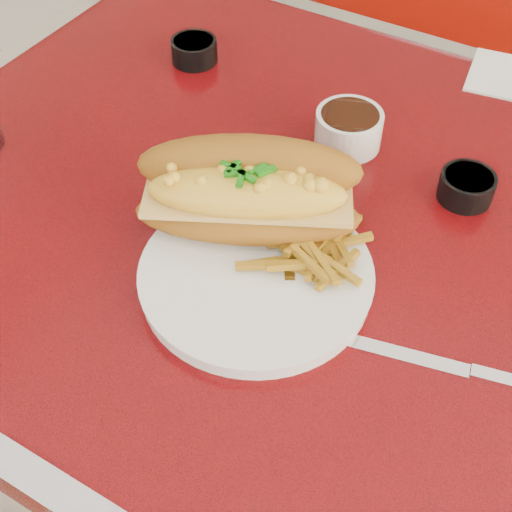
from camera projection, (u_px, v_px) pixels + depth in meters
The scene contains 11 objects.
diner_table at pixel (362, 325), 0.89m from camera, with size 1.23×0.83×0.77m.
booth_bench_far at pixel (498, 161), 1.60m from camera, with size 1.20×0.51×0.90m.
dinner_plate at pixel (256, 276), 0.72m from camera, with size 0.29×0.29×0.02m.
mac_hoagie at pixel (248, 191), 0.73m from camera, with size 0.26×0.21×0.10m.
fries_pile at pixel (306, 242), 0.73m from camera, with size 0.10×0.09×0.03m, color gold, non-canonical shape.
fork at pixel (286, 225), 0.76m from camera, with size 0.09×0.14×0.00m.
gravy_ramekin at pixel (349, 128), 0.86m from camera, with size 0.09×0.09×0.05m.
sauce_cup_left at pixel (194, 49), 0.99m from camera, with size 0.08×0.08×0.03m.
sauce_cup_right at pixel (467, 186), 0.80m from camera, with size 0.08×0.08×0.03m.
knife at pixel (460, 369), 0.66m from camera, with size 0.19×0.06×0.01m.
paper_napkin at pixel (510, 77), 0.98m from camera, with size 0.11×0.11×0.00m, color white.
Camera 1 is at (0.16, -0.53, 1.33)m, focal length 50.00 mm.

